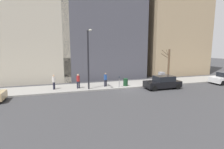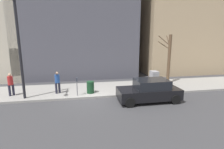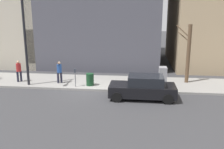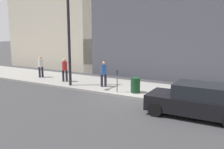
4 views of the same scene
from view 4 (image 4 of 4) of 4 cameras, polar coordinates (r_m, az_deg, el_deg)
ground_plane at (r=14.15m, az=3.90°, el=-5.53°), size 120.00×120.00×0.00m
sidewalk at (r=15.91m, az=7.01°, el=-3.50°), size 4.00×36.00×0.15m
parked_car_black at (r=11.74m, az=18.73°, el=-5.72°), size 1.92×4.20×1.52m
parking_meter at (r=14.75m, az=1.18°, el=-0.93°), size 0.14×0.10×1.35m
streetlamp at (r=16.34m, az=-10.48°, el=10.73°), size 1.97×0.32×6.50m
trash_bin at (r=14.80m, az=5.37°, el=-2.43°), size 0.56×0.56×0.90m
pedestrian_near_meter at (r=16.15m, az=-1.94°, el=0.46°), size 0.36×0.37×1.66m
pedestrian_midblock at (r=18.03m, az=-10.76°, el=1.33°), size 0.36×0.37×1.66m
pedestrian_far_corner at (r=20.06m, az=-15.99°, el=2.03°), size 0.39×0.36×1.66m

